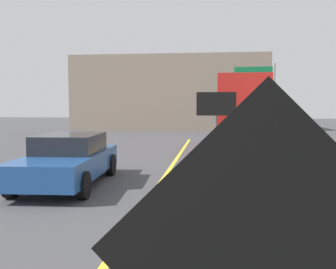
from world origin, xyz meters
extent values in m
cube|color=yellow|center=(0.00, 6.00, 0.00)|extent=(0.14, 36.00, 0.01)
cube|color=orange|center=(1.69, 2.52, 1.52)|extent=(1.56, 0.08, 1.56)
cube|color=black|center=(1.69, 2.50, 1.52)|extent=(1.63, 0.07, 1.63)
cube|color=black|center=(1.70, 2.54, 1.52)|extent=(0.28, 0.02, 0.52)
cube|color=orange|center=(1.58, 16.01, 0.23)|extent=(1.12, 1.81, 0.45)
cylinder|color=#4C4C4C|center=(1.58, 16.01, 1.10)|extent=(0.10, 0.10, 1.30)
cube|color=black|center=(1.58, 16.01, 2.23)|extent=(1.60, 0.09, 0.95)
sphere|color=yellow|center=(2.13, 16.06, 2.23)|extent=(0.09, 0.09, 0.09)
sphere|color=yellow|center=(1.83, 16.06, 2.23)|extent=(0.09, 0.09, 0.09)
sphere|color=yellow|center=(1.53, 16.06, 2.23)|extent=(0.09, 0.09, 0.09)
sphere|color=yellow|center=(1.23, 16.05, 2.23)|extent=(0.09, 0.09, 0.09)
sphere|color=yellow|center=(1.06, 16.05, 2.41)|extent=(0.09, 0.09, 0.09)
sphere|color=yellow|center=(1.06, 16.05, 2.04)|extent=(0.09, 0.09, 0.09)
cube|color=black|center=(2.92, 20.99, 0.57)|extent=(1.89, 7.86, 0.25)
cube|color=silver|center=(3.01, 23.80, 1.65)|extent=(2.41, 2.26, 1.90)
cube|color=red|center=(2.88, 19.79, 2.13)|extent=(2.51, 5.38, 2.87)
cylinder|color=black|center=(1.89, 23.68, 0.45)|extent=(0.31, 0.91, 0.90)
cylinder|color=black|center=(4.13, 23.61, 0.45)|extent=(0.31, 0.91, 0.90)
cylinder|color=black|center=(1.73, 18.69, 0.45)|extent=(0.31, 0.91, 0.90)
cylinder|color=black|center=(3.97, 18.61, 0.45)|extent=(0.31, 0.91, 0.90)
cube|color=navy|center=(-2.48, 10.43, 0.58)|extent=(2.06, 4.54, 0.60)
cube|color=black|center=(-2.49, 10.66, 1.13)|extent=(1.70, 2.09, 0.50)
cylinder|color=black|center=(-1.53, 9.02, 0.33)|extent=(0.26, 0.67, 0.66)
cylinder|color=black|center=(-3.26, 8.92, 0.33)|extent=(0.26, 0.67, 0.66)
cylinder|color=black|center=(-1.70, 11.95, 0.33)|extent=(0.26, 0.67, 0.66)
cylinder|color=black|center=(-3.42, 11.85, 0.33)|extent=(0.26, 0.67, 0.66)
cylinder|color=gray|center=(5.58, 27.17, 2.50)|extent=(0.18, 0.18, 5.00)
cube|color=#0F6033|center=(4.18, 27.25, 4.15)|extent=(2.60, 0.20, 1.30)
cube|color=white|center=(4.18, 27.28, 4.15)|extent=(1.82, 0.10, 0.18)
cube|color=gray|center=(-2.33, 35.07, 3.16)|extent=(16.68, 8.24, 6.32)
cube|color=black|center=(1.24, 6.97, 0.01)|extent=(0.36, 0.36, 0.03)
cone|color=orange|center=(1.24, 6.97, 0.40)|extent=(0.28, 0.28, 0.73)
cylinder|color=white|center=(1.24, 6.97, 0.43)|extent=(0.19, 0.19, 0.08)
cube|color=black|center=(1.24, 10.26, 0.01)|extent=(0.36, 0.36, 0.03)
cone|color=orange|center=(1.24, 10.26, 0.36)|extent=(0.28, 0.28, 0.65)
cylinder|color=white|center=(1.24, 10.26, 0.39)|extent=(0.19, 0.19, 0.08)
cube|color=black|center=(1.08, 13.90, 0.01)|extent=(0.36, 0.36, 0.03)
cone|color=orange|center=(1.08, 13.90, 0.37)|extent=(0.28, 0.28, 0.68)
cylinder|color=white|center=(1.08, 13.90, 0.41)|extent=(0.19, 0.19, 0.08)
camera|label=1|loc=(1.46, 0.85, 2.21)|focal=39.57mm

